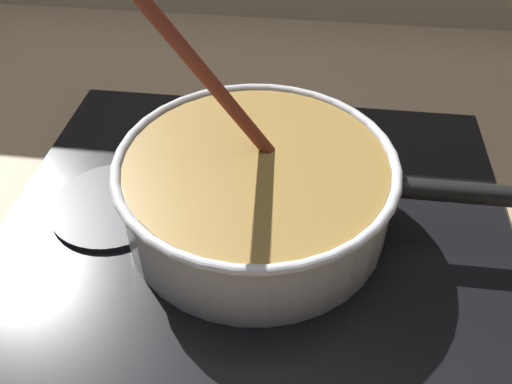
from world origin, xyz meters
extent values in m
cube|color=black|center=(0.12, 0.24, 0.01)|extent=(0.56, 0.48, 0.01)
torus|color=#592D0C|center=(0.12, 0.24, 0.02)|extent=(0.17, 0.17, 0.01)
cylinder|color=#262628|center=(-0.05, 0.24, 0.01)|extent=(0.14, 0.14, 0.01)
cylinder|color=silver|center=(0.12, 0.24, 0.05)|extent=(0.28, 0.28, 0.08)
cylinder|color=olive|center=(0.12, 0.24, 0.06)|extent=(0.27, 0.27, 0.08)
torus|color=silver|center=(0.12, 0.24, 0.09)|extent=(0.29, 0.29, 0.01)
cylinder|color=black|center=(0.32, 0.24, 0.08)|extent=(0.13, 0.02, 0.02)
cylinder|color=beige|center=(0.11, 0.23, 0.08)|extent=(0.04, 0.04, 0.01)
cylinder|color=beige|center=(0.05, 0.27, 0.08)|extent=(0.03, 0.03, 0.01)
cylinder|color=#EDD88C|center=(0.17, 0.27, 0.08)|extent=(0.03, 0.03, 0.01)
cylinder|color=#E5CC7A|center=(0.10, 0.19, 0.08)|extent=(0.03, 0.03, 0.01)
cylinder|color=#EDD88C|center=(0.10, 0.33, 0.08)|extent=(0.03, 0.03, 0.01)
cylinder|color=maroon|center=(0.06, 0.25, 0.19)|extent=(0.16, 0.03, 0.22)
cube|color=brown|center=(0.14, 0.26, 0.08)|extent=(0.05, 0.03, 0.01)
camera|label=1|loc=(0.17, -0.18, 0.43)|focal=37.24mm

